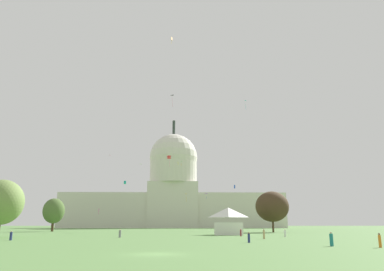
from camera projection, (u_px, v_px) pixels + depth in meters
The scene contains 27 objects.
ground_plane at pixel (156, 254), 34.39m from camera, with size 800.00×800.00×0.00m, color #567F42.
capitol_building at pixel (173, 193), 232.35m from camera, with size 135.40×30.20×67.75m.
event_tent at pixel (228, 221), 91.91m from camera, with size 7.81×7.13×6.58m.
tree_east_near at pixel (272, 207), 117.99m from camera, with size 14.32×14.08×12.66m.
tree_west_mid at pixel (1, 202), 74.70m from camera, with size 13.27×13.27×11.38m.
tree_west_near at pixel (54, 211), 129.62m from camera, with size 9.88×9.75×11.25m.
person_tan_front_left at pixel (264, 234), 67.75m from camera, with size 0.53×0.53×1.76m.
person_navy_edge_east at pixel (249, 238), 54.75m from camera, with size 0.50×0.50×1.50m.
person_orange_edge_west at pixel (380, 241), 43.99m from camera, with size 0.46×0.46×1.67m.
person_white_front_right at pixel (285, 233), 77.98m from camera, with size 0.57×0.57×1.56m.
person_navy_near_tree_west at pixel (11, 236), 62.18m from camera, with size 0.58×0.58×1.58m.
person_grey_deep_crowd at pixel (120, 234), 74.49m from camera, with size 0.61×0.61×1.63m.
person_teal_near_tent at pixel (331, 240), 46.41m from camera, with size 0.50×0.50×1.74m.
person_maroon_back_center at pixel (241, 233), 81.56m from camera, with size 0.46×0.46×1.63m.
kite_pink_mid at pixel (109, 156), 181.82m from camera, with size 1.22×1.67×0.09m.
kite_green_mid at pixel (181, 162), 180.90m from camera, with size 0.65×1.16×2.00m.
kite_cyan_high at pixel (244, 101), 172.71m from camera, with size 1.39×1.77×4.53m.
kite_blue_low at pixel (235, 187), 150.26m from camera, with size 0.54×0.78×1.48m.
kite_white_mid at pixel (142, 165), 130.26m from camera, with size 1.25×1.30×0.12m.
kite_magenta_low at pixel (99, 210), 168.35m from camera, with size 0.30×0.73×2.66m.
kite_violet_low at pixel (206, 195), 199.33m from camera, with size 1.70×1.15×2.30m.
kite_gold_low at pixel (187, 196), 170.10m from camera, with size 1.36×1.50×3.02m.
kite_black_high at pixel (173, 98), 122.03m from camera, with size 1.32×1.26×3.61m.
kite_red_mid at pixel (169, 157), 132.04m from camera, with size 1.40×1.41×4.09m.
kite_turquoise_mid at pixel (125, 182), 148.94m from camera, with size 1.03×1.09×1.22m.
kite_yellow_mid at pixel (178, 163), 104.48m from camera, with size 0.26×1.07×0.94m.
kite_orange_high at pixel (172, 39), 106.89m from camera, with size 0.38×0.58×2.27m.
Camera 1 is at (2.29, -36.06, 2.78)m, focal length 34.99 mm.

